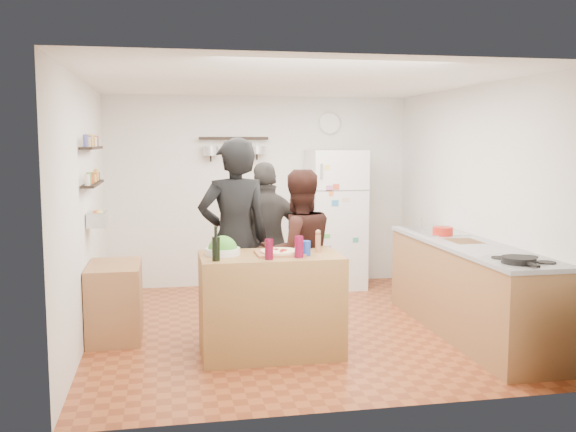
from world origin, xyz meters
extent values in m
plane|color=brown|center=(0.00, 0.00, 0.00)|extent=(4.20, 4.20, 0.00)
plane|color=white|center=(0.00, 0.00, 2.50)|extent=(4.20, 4.20, 0.00)
plane|color=silver|center=(0.00, 2.10, 1.25)|extent=(4.00, 0.00, 4.00)
plane|color=silver|center=(-2.00, 0.00, 1.25)|extent=(0.00, 4.20, 4.20)
plane|color=silver|center=(2.00, 0.00, 1.25)|extent=(0.00, 4.20, 4.20)
cube|color=olive|center=(-0.32, -0.75, 0.46)|extent=(1.25, 0.72, 0.91)
cube|color=#965736|center=(-0.24, -0.77, 0.92)|extent=(0.42, 0.34, 0.02)
cylinder|color=#D0B189|center=(-0.24, -0.77, 0.94)|extent=(0.34, 0.34, 0.02)
cylinder|color=silver|center=(-0.74, -0.70, 0.94)|extent=(0.31, 0.31, 0.06)
cylinder|color=black|center=(-0.82, -0.97, 1.01)|extent=(0.07, 0.07, 0.20)
cylinder|color=#51061C|center=(-0.37, -0.99, 1.00)|extent=(0.07, 0.07, 0.18)
cylinder|color=#5D0824|center=(-0.10, -0.95, 1.00)|extent=(0.08, 0.08, 0.19)
cylinder|color=#A16643|center=(0.13, -0.70, 0.99)|extent=(0.05, 0.05, 0.16)
cylinder|color=navy|center=(-0.02, -0.87, 0.98)|extent=(0.08, 0.08, 0.13)
imported|color=black|center=(-0.59, -0.23, 0.97)|extent=(0.78, 0.58, 1.95)
imported|color=black|center=(0.03, -0.28, 0.82)|extent=(0.89, 0.75, 1.64)
imported|color=#292725|center=(-0.20, 0.27, 0.85)|extent=(1.02, 0.48, 1.70)
cube|color=#9E7042|center=(1.70, -0.55, 0.45)|extent=(0.63, 2.63, 0.90)
cube|color=white|center=(1.70, -1.50, 0.91)|extent=(0.60, 0.62, 0.02)
cylinder|color=black|center=(1.60, -1.60, 0.95)|extent=(0.28, 0.28, 0.05)
cube|color=silver|center=(1.70, 0.30, 0.92)|extent=(0.50, 0.80, 0.03)
cube|color=brown|center=(1.70, -0.42, 0.91)|extent=(0.30, 0.40, 0.02)
cylinder|color=#AE1F13|center=(1.65, -0.02, 0.96)|extent=(0.22, 0.22, 0.09)
cube|color=white|center=(0.95, 1.75, 0.90)|extent=(0.70, 0.68, 1.80)
cylinder|color=silver|center=(0.95, 2.08, 2.15)|extent=(0.30, 0.03, 0.30)
cube|color=black|center=(-1.93, 0.20, 1.50)|extent=(0.12, 1.00, 0.02)
cube|color=black|center=(-1.93, 0.20, 1.85)|extent=(0.12, 1.00, 0.02)
cube|color=silver|center=(-1.90, 0.20, 1.15)|extent=(0.18, 0.35, 0.14)
cube|color=#A87446|center=(-1.74, 0.00, 0.36)|extent=(0.50, 0.80, 0.73)
cube|color=black|center=(-0.35, 2.00, 1.95)|extent=(0.90, 0.04, 0.04)
camera|label=1|loc=(-1.23, -6.32, 1.92)|focal=40.00mm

